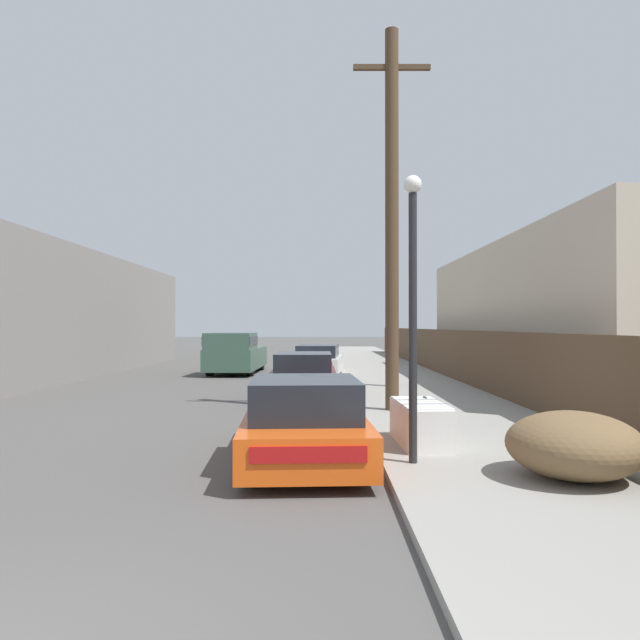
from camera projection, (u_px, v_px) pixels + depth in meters
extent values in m
cube|color=gray|center=(390.00, 373.00, 26.74)|extent=(4.20, 63.00, 0.12)
cube|color=white|center=(421.00, 424.00, 10.29)|extent=(0.81, 1.86, 0.66)
cube|color=white|center=(421.00, 403.00, 10.30)|extent=(0.78, 1.78, 0.03)
cube|color=#333335|center=(425.00, 397.00, 10.87)|extent=(0.04, 0.20, 0.02)
cube|color=gray|center=(417.00, 400.00, 10.59)|extent=(0.75, 0.10, 0.01)
cube|color=gray|center=(424.00, 404.00, 10.02)|extent=(0.75, 0.10, 0.01)
cube|color=#E05114|center=(305.00, 432.00, 9.60)|extent=(2.02, 4.42, 0.57)
cube|color=black|center=(305.00, 398.00, 9.22)|extent=(1.65, 2.16, 0.57)
cube|color=#B21414|center=(309.00, 455.00, 7.42)|extent=(1.41, 0.10, 0.20)
cylinder|color=black|center=(258.00, 425.00, 10.91)|extent=(0.23, 0.69, 0.68)
cylinder|color=black|center=(347.00, 424.00, 10.98)|extent=(0.23, 0.69, 0.68)
cylinder|color=black|center=(248.00, 457.00, 8.22)|extent=(0.23, 0.69, 0.68)
cylinder|color=black|center=(366.00, 456.00, 8.30)|extent=(0.23, 0.69, 0.68)
cube|color=#5B1E19|center=(304.00, 381.00, 17.98)|extent=(1.84, 4.18, 0.65)
cube|color=black|center=(304.00, 362.00, 17.82)|extent=(1.58, 2.35, 0.51)
cube|color=#B21414|center=(302.00, 384.00, 15.88)|extent=(1.42, 0.04, 0.23)
cylinder|color=black|center=(280.00, 382.00, 19.28)|extent=(0.20, 0.63, 0.63)
cylinder|color=black|center=(331.00, 383.00, 19.27)|extent=(0.20, 0.63, 0.63)
cylinder|color=black|center=(273.00, 391.00, 16.69)|extent=(0.20, 0.63, 0.63)
cylinder|color=black|center=(332.00, 391.00, 16.68)|extent=(0.20, 0.63, 0.63)
cube|color=silver|center=(319.00, 364.00, 26.06)|extent=(2.23, 4.73, 0.63)
cube|color=black|center=(318.00, 351.00, 25.88)|extent=(1.81, 2.69, 0.50)
cube|color=#B21414|center=(314.00, 365.00, 23.76)|extent=(1.45, 0.15, 0.22)
cylinder|color=black|center=(303.00, 365.00, 27.54)|extent=(0.25, 0.65, 0.63)
cylinder|color=black|center=(340.00, 366.00, 27.41)|extent=(0.25, 0.65, 0.63)
cylinder|color=black|center=(295.00, 370.00, 24.71)|extent=(0.25, 0.65, 0.63)
cylinder|color=black|center=(336.00, 370.00, 24.57)|extent=(0.25, 0.65, 0.63)
cube|color=#385647|center=(237.00, 358.00, 27.34)|extent=(2.15, 5.67, 0.89)
cube|color=#385647|center=(231.00, 341.00, 25.81)|extent=(1.94, 2.58, 0.68)
cube|color=black|center=(231.00, 341.00, 25.81)|extent=(1.98, 2.53, 0.37)
cylinder|color=black|center=(251.00, 366.00, 25.58)|extent=(0.29, 0.86, 0.85)
cylinder|color=black|center=(210.00, 366.00, 25.63)|extent=(0.29, 0.86, 0.85)
cylinder|color=black|center=(261.00, 361.00, 29.06)|extent=(0.29, 0.86, 0.85)
cylinder|color=black|center=(226.00, 361.00, 29.11)|extent=(0.29, 0.86, 0.85)
cylinder|color=#4C3826|center=(392.00, 219.00, 14.49)|extent=(0.31, 0.31, 8.87)
cube|color=#4C3826|center=(392.00, 67.00, 14.52)|extent=(1.80, 0.12, 0.12)
cylinder|color=#232326|center=(413.00, 328.00, 8.89)|extent=(0.12, 0.12, 3.85)
sphere|color=white|center=(413.00, 184.00, 8.91)|extent=(0.26, 0.26, 0.26)
ellipsoid|color=brown|center=(575.00, 445.00, 7.97)|extent=(1.70, 1.85, 0.85)
cube|color=brown|center=(445.00, 352.00, 24.69)|extent=(0.08, 44.94, 1.80)
cube|color=gray|center=(29.00, 315.00, 26.69)|extent=(7.00, 23.94, 5.09)
cube|color=beige|center=(573.00, 314.00, 21.98)|extent=(6.00, 19.12, 4.94)
cylinder|color=#282D42|center=(394.00, 373.00, 20.12)|extent=(0.28, 0.28, 0.83)
cylinder|color=#B72D33|center=(394.00, 350.00, 20.13)|extent=(0.34, 0.34, 0.66)
sphere|color=#DBB293|center=(394.00, 336.00, 20.13)|extent=(0.25, 0.25, 0.25)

